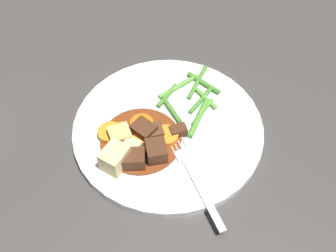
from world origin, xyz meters
The scene contains 28 objects.
ground_plane centered at (0.00, 0.00, 0.00)m, with size 3.00×3.00×0.00m, color #423F3D.
dinner_plate centered at (0.00, 0.00, 0.01)m, with size 0.29×0.29×0.01m, color white.
stew_sauce centered at (0.05, -0.01, 0.01)m, with size 0.12×0.12×0.00m, color brown.
carrot_slice_0 centered at (0.08, 0.00, 0.02)m, with size 0.02×0.02×0.01m, color orange.
carrot_slice_1 centered at (0.06, -0.04, 0.02)m, with size 0.03×0.03×0.01m, color orange.
carrot_slice_2 centered at (0.02, 0.02, 0.02)m, with size 0.03×0.03×0.01m, color orange.
carrot_slice_3 centered at (0.05, 0.00, 0.02)m, with size 0.03×0.03×0.01m, color orange.
carrot_slice_4 centered at (0.07, -0.04, 0.02)m, with size 0.04×0.04×0.01m, color orange.
carrot_slice_5 centered at (0.08, -0.02, 0.02)m, with size 0.02×0.02×0.01m, color orange.
carrot_slice_6 centered at (0.03, -0.03, 0.02)m, with size 0.03×0.03×0.01m, color orange.
potato_chunk_0 centered at (0.07, 0.00, 0.02)m, with size 0.02×0.02×0.02m, color #EAD68C.
potato_chunk_1 centered at (0.10, 0.00, 0.03)m, with size 0.03×0.04×0.03m, color #EAD68C.
potato_chunk_2 centered at (0.07, -0.03, 0.03)m, with size 0.03×0.03×0.03m, color #DBBC6B.
meat_chunk_0 centered at (0.08, 0.02, 0.03)m, with size 0.03×0.03×0.02m, color #4C2B19.
meat_chunk_1 centered at (0.04, -0.01, 0.02)m, with size 0.03×0.03×0.02m, color #4C2B19.
meat_chunk_2 centered at (0.05, 0.03, 0.03)m, with size 0.03×0.03×0.03m, color #4C2B19.
meat_chunk_3 centered at (0.03, 0.00, 0.02)m, with size 0.02×0.02×0.02m, color #56331E.
meat_chunk_4 centered at (0.00, 0.02, 0.02)m, with size 0.02×0.02×0.02m, color #4C2B19.
green_bean_0 centered at (-0.09, -0.03, 0.02)m, with size 0.01×0.01×0.08m, color #4C8E33.
green_bean_1 centered at (-0.07, 0.00, 0.02)m, with size 0.01×0.01×0.06m, color #4C8E33.
green_bean_2 centered at (-0.04, 0.02, 0.02)m, with size 0.01×0.01×0.07m, color #599E38.
green_bean_3 centered at (-0.10, -0.02, 0.02)m, with size 0.01×0.01×0.06m, color #4C8E33.
green_bean_4 centered at (-0.07, -0.05, 0.02)m, with size 0.01×0.01×0.08m, color #66AD42.
green_bean_5 centered at (-0.04, -0.04, 0.02)m, with size 0.01×0.01×0.05m, color #4C8E33.
green_bean_6 centered at (-0.08, 0.00, 0.02)m, with size 0.01×0.01×0.06m, color #66AD42.
green_bean_7 centered at (-0.06, 0.02, 0.02)m, with size 0.01×0.01×0.06m, color #599E38.
green_bean_8 centered at (-0.02, -0.02, 0.02)m, with size 0.01×0.01×0.05m, color #4C8E33.
fork centered at (0.03, 0.08, 0.01)m, with size 0.08×0.17×0.00m.
Camera 1 is at (0.25, 0.27, 0.49)m, focal length 43.11 mm.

